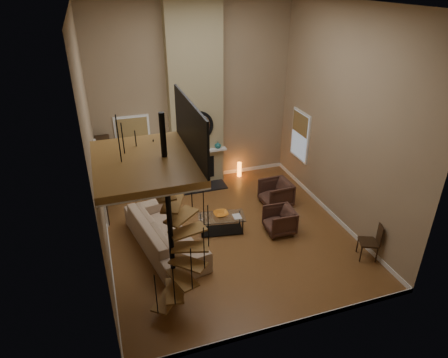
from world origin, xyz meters
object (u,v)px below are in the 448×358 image
object	(u,v)px
coffee_table	(221,222)
floor_lamp	(156,161)
accent_lamp	(239,169)
armchair_far	(282,220)
sofa	(164,233)
hutch	(107,170)
side_chair	(373,239)
armchair_near	(278,193)

from	to	relation	value
coffee_table	floor_lamp	size ratio (longest dim) A/B	0.75
floor_lamp	accent_lamp	xyz separation A→B (m)	(2.84, 0.97, -1.16)
armchair_far	sofa	bearing A→B (deg)	-93.69
floor_lamp	accent_lamp	distance (m)	3.22
hutch	accent_lamp	xyz separation A→B (m)	(4.15, 0.17, -0.70)
floor_lamp	side_chair	bearing A→B (deg)	-42.55
hutch	coffee_table	world-z (taller)	hutch
hutch	sofa	distance (m)	3.07
side_chair	sofa	bearing A→B (deg)	156.70
sofa	floor_lamp	world-z (taller)	floor_lamp
armchair_far	accent_lamp	size ratio (longest dim) A/B	1.49
armchair_near	floor_lamp	xyz separation A→B (m)	(-3.30, 1.03, 1.06)
accent_lamp	coffee_table	bearing A→B (deg)	-118.63
hutch	armchair_far	distance (m)	5.20
hutch	floor_lamp	xyz separation A→B (m)	(1.32, -0.80, 0.46)
sofa	accent_lamp	world-z (taller)	sofa
armchair_near	side_chair	world-z (taller)	side_chair
armchair_near	side_chair	bearing A→B (deg)	16.76
sofa	coffee_table	xyz separation A→B (m)	(1.53, 0.18, -0.11)
armchair_far	side_chair	bearing A→B (deg)	45.69
hutch	side_chair	size ratio (longest dim) A/B	2.03
hutch	sofa	bearing A→B (deg)	-68.73
floor_lamp	accent_lamp	bearing A→B (deg)	18.85
armchair_far	accent_lamp	xyz separation A→B (m)	(0.05, 3.30, -0.10)
coffee_table	floor_lamp	world-z (taller)	floor_lamp
hutch	armchair_near	distance (m)	5.00
sofa	armchair_far	xyz separation A→B (m)	(3.01, -0.33, -0.04)
floor_lamp	side_chair	world-z (taller)	floor_lamp
coffee_table	side_chair	world-z (taller)	side_chair
coffee_table	side_chair	distance (m)	3.70
floor_lamp	sofa	bearing A→B (deg)	-96.29
accent_lamp	side_chair	size ratio (longest dim) A/B	0.53
coffee_table	sofa	bearing A→B (deg)	-173.33
armchair_near	side_chair	xyz separation A→B (m)	(1.02, -2.94, 0.17)
armchair_near	floor_lamp	world-z (taller)	floor_lamp
side_chair	hutch	bearing A→B (deg)	139.77
hutch	accent_lamp	size ratio (longest dim) A/B	3.84
floor_lamp	accent_lamp	size ratio (longest dim) A/B	3.49
armchair_near	accent_lamp	world-z (taller)	armchair_near
floor_lamp	hutch	bearing A→B (deg)	148.61
sofa	hutch	bearing A→B (deg)	9.76
floor_lamp	armchair_far	bearing A→B (deg)	-39.93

